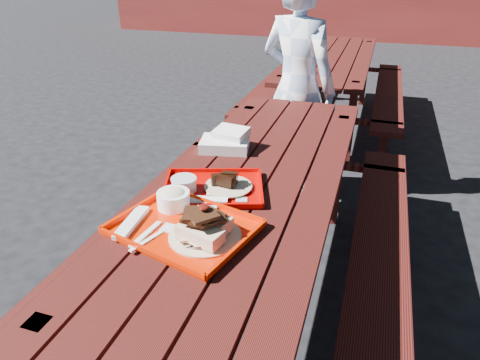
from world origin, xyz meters
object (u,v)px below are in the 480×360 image
(near_tray, at_px, (187,220))
(person, at_px, (297,88))
(picnic_table_far, at_px, (331,75))
(picnic_table_near, at_px, (250,216))
(far_tray, at_px, (211,187))

(near_tray, xyz_separation_m, person, (0.04, 1.77, 0.01))
(picnic_table_far, bearing_deg, person, -92.62)
(picnic_table_near, xyz_separation_m, far_tray, (-0.12, -0.15, 0.21))
(picnic_table_far, bearing_deg, far_tray, -92.37)
(picnic_table_near, height_order, picnic_table_far, same)
(far_tray, height_order, person, person)
(picnic_table_near, bearing_deg, far_tray, -128.39)
(near_tray, distance_m, far_tray, 0.28)
(picnic_table_near, relative_size, far_tray, 5.01)
(person, bearing_deg, far_tray, 110.09)
(far_tray, bearing_deg, picnic_table_far, 87.63)
(picnic_table_near, height_order, far_tray, far_tray)
(picnic_table_far, distance_m, far_tray, 2.96)
(picnic_table_far, relative_size, near_tray, 4.43)
(picnic_table_far, distance_m, near_tray, 3.24)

